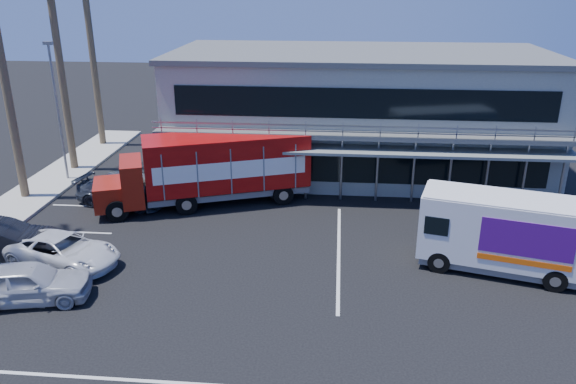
# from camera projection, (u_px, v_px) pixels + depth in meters

# --- Properties ---
(ground) EXTENTS (120.00, 120.00, 0.00)m
(ground) POSITION_uv_depth(u_px,v_px,m) (287.00, 285.00, 22.14)
(ground) COLOR black
(ground) RESTS_ON ground
(building) EXTENTS (22.40, 12.00, 7.30)m
(building) POSITION_uv_depth(u_px,v_px,m) (358.00, 112.00, 34.47)
(building) COLOR gray
(building) RESTS_ON ground
(curb_strip) EXTENTS (3.00, 32.00, 0.16)m
(curb_strip) POSITION_uv_depth(u_px,v_px,m) (9.00, 211.00, 28.96)
(curb_strip) COLOR #A5A399
(curb_strip) RESTS_ON ground
(light_pole_far) EXTENTS (0.50, 0.25, 8.09)m
(light_pole_far) POSITION_uv_depth(u_px,v_px,m) (57.00, 106.00, 31.96)
(light_pole_far) COLOR gray
(light_pole_far) RESTS_ON ground
(red_truck) EXTENTS (11.23, 6.23, 3.72)m
(red_truck) POSITION_uv_depth(u_px,v_px,m) (213.00, 167.00, 29.46)
(red_truck) COLOR maroon
(red_truck) RESTS_ON ground
(white_van) EXTENTS (7.00, 3.91, 3.24)m
(white_van) POSITION_uv_depth(u_px,v_px,m) (505.00, 233.00, 22.66)
(white_van) COLOR silver
(white_van) RESTS_ON ground
(parked_car_a) EXTENTS (4.80, 2.73, 1.54)m
(parked_car_a) POSITION_uv_depth(u_px,v_px,m) (28.00, 283.00, 20.81)
(parked_car_a) COLOR #B6B7BE
(parked_car_a) RESTS_ON ground
(parked_car_b) EXTENTS (5.19, 2.54, 1.64)m
(parked_car_b) POSITION_uv_depth(u_px,v_px,m) (0.00, 241.00, 24.02)
(parked_car_b) COLOR black
(parked_car_b) RESTS_ON ground
(parked_car_c) EXTENTS (5.32, 3.53, 1.36)m
(parked_car_c) POSITION_uv_depth(u_px,v_px,m) (63.00, 251.00, 23.44)
(parked_car_c) COLOR silver
(parked_car_c) RESTS_ON ground
(parked_car_d) EXTENTS (5.21, 2.92, 1.43)m
(parked_car_d) POSITION_uv_depth(u_px,v_px,m) (122.00, 192.00, 29.76)
(parked_car_d) COLOR #323843
(parked_car_d) RESTS_ON ground
(parked_car_e) EXTENTS (4.73, 3.40, 1.50)m
(parked_car_e) POSITION_uv_depth(u_px,v_px,m) (131.00, 183.00, 30.98)
(parked_car_e) COLOR gray
(parked_car_e) RESTS_ON ground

